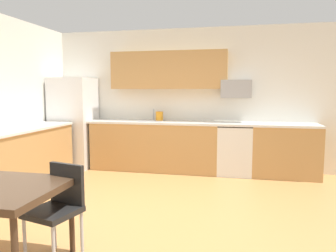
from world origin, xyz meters
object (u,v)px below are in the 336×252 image
refrigerator (74,123)px  oven_range (235,149)px  microwave (236,89)px  kettle (159,117)px  chair_near_table (59,204)px

refrigerator → oven_range: bearing=1.5°
microwave → kettle: 1.52m
microwave → kettle: bearing=-178.0°
chair_near_table → microwave: bearing=66.3°
oven_range → kettle: bearing=178.0°
refrigerator → chair_near_table: (1.62, -3.28, -0.38)m
refrigerator → kettle: (1.72, 0.13, 0.14)m
refrigerator → microwave: bearing=3.3°
refrigerator → kettle: size_ratio=8.81×
refrigerator → microwave: (3.14, 0.18, 0.67)m
refrigerator → chair_near_table: bearing=-63.8°
refrigerator → kettle: bearing=4.3°
chair_near_table → kettle: bearing=88.3°
refrigerator → oven_range: size_ratio=1.94×
refrigerator → microwave: size_ratio=3.26×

